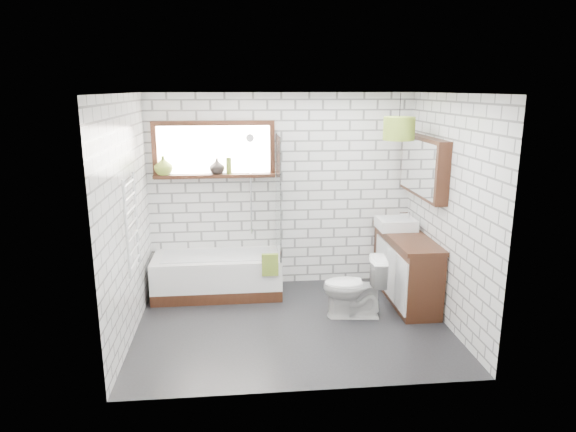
{
  "coord_description": "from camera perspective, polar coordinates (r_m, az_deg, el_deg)",
  "views": [
    {
      "loc": [
        -0.57,
        -5.21,
        2.55
      ],
      "look_at": [
        -0.02,
        0.25,
        1.18
      ],
      "focal_mm": 32.0,
      "sensor_mm": 36.0,
      "label": 1
    }
  ],
  "objects": [
    {
      "name": "vase_olive",
      "position": [
        6.58,
        -13.67,
        5.31
      ],
      "size": [
        0.25,
        0.25,
        0.24
      ],
      "primitive_type": "imported",
      "rotation": [
        0.0,
        0.0,
        0.11
      ],
      "color": "olive",
      "rests_on": "window"
    },
    {
      "name": "wall_left",
      "position": [
        5.49,
        -17.49,
        -0.34
      ],
      "size": [
        0.01,
        2.6,
        2.5
      ],
      "primitive_type": "cube",
      "color": "white",
      "rests_on": "ground"
    },
    {
      "name": "towel_green",
      "position": [
        6.18,
        -2.0,
        -5.43
      ],
      "size": [
        0.2,
        0.05,
        0.27
      ],
      "primitive_type": "cube",
      "color": "olive",
      "rests_on": "bathtub"
    },
    {
      "name": "vanity",
      "position": [
        6.5,
        12.96,
        -5.57
      ],
      "size": [
        0.46,
        1.44,
        0.82
      ],
      "primitive_type": "cube",
      "color": "black",
      "rests_on": "floor"
    },
    {
      "name": "bottle",
      "position": [
        6.52,
        -6.59,
        5.4
      ],
      "size": [
        0.08,
        0.08,
        0.21
      ],
      "primitive_type": "cylinder",
      "rotation": [
        0.0,
        0.0,
        -0.23
      ],
      "color": "olive",
      "rests_on": "window"
    },
    {
      "name": "window",
      "position": [
        6.52,
        -8.22,
        7.28
      ],
      "size": [
        1.52,
        0.16,
        0.68
      ],
      "primitive_type": "cube",
      "color": "black",
      "rests_on": "wall_back"
    },
    {
      "name": "wall_front",
      "position": [
        4.16,
        2.45,
        -4.21
      ],
      "size": [
        3.4,
        0.01,
        2.5
      ],
      "primitive_type": "cube",
      "color": "white",
      "rests_on": "ground"
    },
    {
      "name": "floor",
      "position": [
        5.83,
        0.47,
        -11.95
      ],
      "size": [
        3.4,
        2.6,
        0.01
      ],
      "primitive_type": "cube",
      "color": "black",
      "rests_on": "ground"
    },
    {
      "name": "bathtub",
      "position": [
        6.58,
        -7.83,
        -6.51
      ],
      "size": [
        1.59,
        0.7,
        0.51
      ],
      "primitive_type": "cube",
      "color": "white",
      "rests_on": "floor"
    },
    {
      "name": "shower_riser",
      "position": [
        6.59,
        -4.17,
        3.49
      ],
      "size": [
        0.02,
        0.02,
        1.3
      ],
      "primitive_type": "cylinder",
      "color": "silver",
      "rests_on": "wall_back"
    },
    {
      "name": "wall_back",
      "position": [
        6.67,
        -0.72,
        2.78
      ],
      "size": [
        3.4,
        0.01,
        2.5
      ],
      "primitive_type": "cube",
      "color": "white",
      "rests_on": "ground"
    },
    {
      "name": "toilet",
      "position": [
        5.93,
        7.34,
        -7.84
      ],
      "size": [
        0.48,
        0.74,
        0.71
      ],
      "primitive_type": "imported",
      "rotation": [
        0.0,
        0.0,
        -1.69
      ],
      "color": "white",
      "rests_on": "floor"
    },
    {
      "name": "vase_dark",
      "position": [
        6.52,
        -7.9,
        5.33
      ],
      "size": [
        0.2,
        0.2,
        0.2
      ],
      "primitive_type": "imported",
      "rotation": [
        0.0,
        0.0,
        -0.06
      ],
      "color": "black",
      "rests_on": "window"
    },
    {
      "name": "wall_right",
      "position": [
        5.84,
        17.38,
        0.5
      ],
      "size": [
        0.01,
        2.6,
        2.5
      ],
      "primitive_type": "cube",
      "color": "white",
      "rests_on": "ground"
    },
    {
      "name": "ceiling",
      "position": [
        5.24,
        0.52,
        13.53
      ],
      "size": [
        3.4,
        2.6,
        0.01
      ],
      "primitive_type": "cube",
      "color": "white",
      "rests_on": "ground"
    },
    {
      "name": "mirror_cabinet",
      "position": [
        6.28,
        14.82,
        5.31
      ],
      "size": [
        0.16,
        1.2,
        0.7
      ],
      "primitive_type": "cube",
      "color": "black",
      "rests_on": "wall_right"
    },
    {
      "name": "pendant",
      "position": [
        6.1,
        12.23,
        9.48
      ],
      "size": [
        0.36,
        0.36,
        0.27
      ],
      "primitive_type": "cylinder",
      "color": "olive",
      "rests_on": "ceiling"
    },
    {
      "name": "basin",
      "position": [
        6.6,
        11.91,
        -0.85
      ],
      "size": [
        0.46,
        0.4,
        0.13
      ],
      "primitive_type": "cube",
      "color": "white",
      "rests_on": "vanity"
    },
    {
      "name": "shower_screen",
      "position": [
        6.32,
        -1.1,
        2.27
      ],
      "size": [
        0.02,
        0.72,
        1.5
      ],
      "primitive_type": "cube",
      "color": "white",
      "rests_on": "bathtub"
    },
    {
      "name": "tap",
      "position": [
        6.63,
        13.25,
        -0.27
      ],
      "size": [
        0.03,
        0.03,
        0.16
      ],
      "primitive_type": "cylinder",
      "rotation": [
        0.0,
        0.0,
        -0.13
      ],
      "color": "silver",
      "rests_on": "vanity"
    },
    {
      "name": "towel_beige",
      "position": [
        6.18,
        -2.0,
        -5.43
      ],
      "size": [
        0.18,
        0.05,
        0.24
      ],
      "primitive_type": "cube",
      "color": "tan",
      "rests_on": "bathtub"
    },
    {
      "name": "towel_radiator",
      "position": [
        5.49,
        -16.99,
        -0.83
      ],
      "size": [
        0.06,
        0.52,
        1.0
      ],
      "primitive_type": "cube",
      "color": "white",
      "rests_on": "wall_left"
    }
  ]
}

